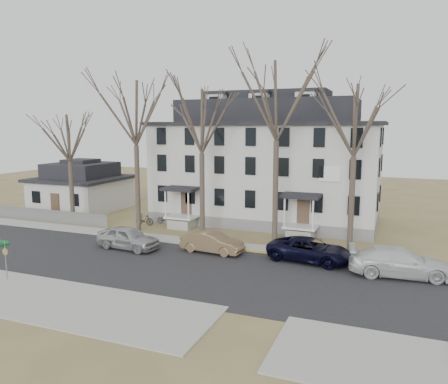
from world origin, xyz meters
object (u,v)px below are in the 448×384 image
at_px(car_silver, 128,238).
at_px(street_sign, 5,254).
at_px(small_house, 82,189).
at_px(boarding_house, 267,164).
at_px(car_tan, 212,243).
at_px(car_navy, 310,250).
at_px(tree_mid_left, 202,117).
at_px(bicycle_left, 165,220).
at_px(bicycle_right, 144,220).
at_px(tree_center, 277,95).
at_px(tree_bungalow, 69,135).
at_px(tree_mid_right, 355,115).
at_px(car_white, 400,263).
at_px(tree_far_left, 135,108).

distance_m(car_silver, street_sign, 8.63).
bearing_deg(small_house, boarding_house, 5.59).
xyz_separation_m(car_tan, car_navy, (6.78, 0.47, 0.03)).
relative_size(tree_mid_left, bicycle_left, 7.43).
height_order(car_navy, bicycle_right, car_navy).
relative_size(tree_mid_left, bicycle_right, 7.39).
relative_size(boarding_house, car_tan, 4.63).
height_order(tree_center, street_sign, tree_center).
xyz_separation_m(small_house, tree_bungalow, (4.00, -6.20, 5.87)).
bearing_deg(car_navy, boarding_house, 36.28).
bearing_deg(car_tan, boarding_house, 1.73).
height_order(tree_mid_right, bicycle_left, tree_mid_right).
xyz_separation_m(boarding_house, car_navy, (6.28, -11.54, -4.61)).
bearing_deg(car_navy, car_silver, 105.91).
height_order(tree_mid_right, car_tan, tree_mid_right).
relative_size(car_silver, car_navy, 0.87).
xyz_separation_m(boarding_house, car_white, (11.78, -12.44, -4.53)).
relative_size(tree_center, car_white, 2.51).
bearing_deg(bicycle_right, tree_mid_right, -101.16).
height_order(tree_mid_right, car_white, tree_mid_right).
distance_m(car_silver, car_white, 18.36).
bearing_deg(tree_mid_left, tree_bungalow, 180.00).
distance_m(tree_center, car_navy, 11.35).
xyz_separation_m(small_house, tree_center, (23.00, -6.20, 8.84)).
height_order(tree_bungalow, bicycle_right, tree_bungalow).
relative_size(bicycle_left, street_sign, 0.72).
xyz_separation_m(car_white, bicycle_right, (-21.31, 6.06, -0.33)).
bearing_deg(tree_far_left, bicycle_right, 106.55).
bearing_deg(car_silver, tree_mid_left, -28.58).
bearing_deg(tree_far_left, boarding_house, 42.18).
distance_m(tree_mid_left, street_sign, 16.83).
bearing_deg(tree_bungalow, tree_mid_right, 0.00).
bearing_deg(boarding_house, car_silver, -116.06).
xyz_separation_m(tree_bungalow, car_navy, (22.28, -3.39, -7.35)).
relative_size(boarding_house, tree_mid_right, 1.63).
bearing_deg(tree_mid_right, tree_bungalow, 180.00).
distance_m(car_silver, bicycle_right, 7.62).
distance_m(tree_center, street_sign, 20.55).
relative_size(car_silver, street_sign, 2.02).
xyz_separation_m(tree_far_left, tree_bungalow, (-7.00, 0.00, -2.22)).
bearing_deg(small_house, car_white, -18.26).
distance_m(car_tan, bicycle_right, 10.64).
bearing_deg(car_navy, street_sign, 130.04).
xyz_separation_m(boarding_house, tree_center, (3.00, -8.15, 5.71)).
bearing_deg(tree_far_left, bicycle_left, 70.95).
bearing_deg(car_navy, tree_mid_right, -25.45).
height_order(tree_far_left, tree_bungalow, tree_far_left).
bearing_deg(car_navy, car_white, -91.58).
bearing_deg(bicycle_right, street_sign, 174.82).
bearing_deg(boarding_house, tree_far_left, -137.82).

